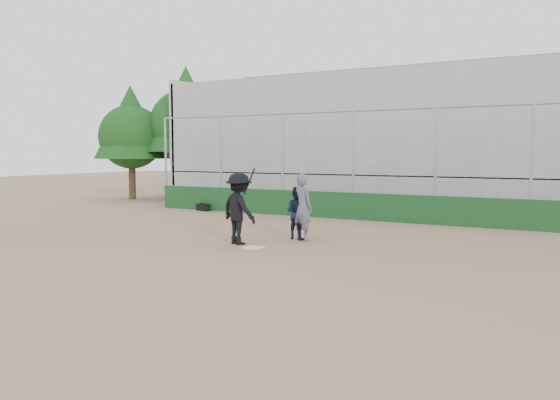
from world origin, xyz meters
The scene contains 10 objects.
ground centered at (0.00, 0.00, 0.00)m, with size 90.00×90.00×0.00m, color brown.
home_plate centered at (0.00, 0.00, 0.01)m, with size 0.44×0.44×0.02m, color white.
backstop centered at (0.00, 7.00, 0.96)m, with size 18.10×0.25×4.04m.
bleachers centered at (0.00, 11.95, 2.92)m, with size 20.25×6.70×6.98m.
tree_left centered at (-11.00, 11.00, 4.39)m, with size 4.48×4.48×7.00m.
tree_right centered at (-13.50, 9.50, 3.76)m, with size 3.84×3.84×6.00m.
batter_at_plate centered at (-0.68, 0.33, 0.97)m, with size 1.43×1.11×2.07m.
catcher_crouched centered at (0.32, 1.78, 0.52)m, with size 0.87×0.76×1.04m.
umpire centered at (0.58, 1.67, 0.85)m, with size 0.69×0.45×1.71m, color #525A68.
equipment_bag centered at (-6.70, 6.68, 0.15)m, with size 0.73×0.50×0.33m.
Camera 1 is at (7.44, -11.95, 2.49)m, focal length 35.00 mm.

